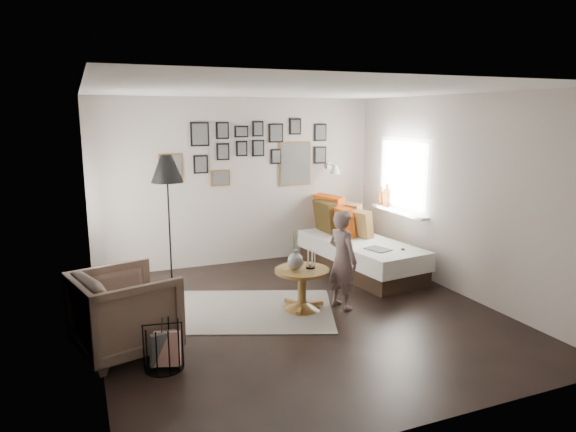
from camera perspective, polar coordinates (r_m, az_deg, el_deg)
name	(u,v)px	position (r m, az deg, el deg)	size (l,w,h in m)	color
ground	(300,314)	(6.23, 1.35, -10.85)	(4.80, 4.80, 0.00)	black
wall_back	(239,182)	(8.09, -5.48, 3.79)	(4.50, 4.50, 0.00)	#A99D94
wall_front	(435,262)	(3.85, 16.04, -4.92)	(4.50, 4.50, 0.00)	#A99D94
wall_left	(91,223)	(5.38, -21.08, -0.69)	(4.80, 4.80, 0.00)	#A99D94
wall_right	(458,195)	(7.07, 18.35, 2.19)	(4.80, 4.80, 0.00)	#A99D94
ceiling	(301,90)	(5.78, 1.48, 13.79)	(4.80, 4.80, 0.00)	white
door_left	(90,224)	(6.61, -21.11, -0.81)	(0.00, 2.14, 2.14)	white
window_right	(394,207)	(8.13, 11.66, 1.02)	(0.15, 1.32, 1.30)	white
gallery_wall	(256,153)	(8.12, -3.55, 6.99)	(2.74, 0.03, 1.08)	brown
wall_sconce	(335,169)	(8.42, 5.22, 5.20)	(0.18, 0.36, 0.16)	white
rug	(249,310)	(6.34, -4.31, -10.43)	(2.00, 1.40, 0.01)	beige
pedestal_table	(302,291)	(6.28, 1.56, -8.34)	(0.66, 0.66, 0.52)	brown
vase	(295,258)	(6.14, 0.82, -4.67)	(0.19, 0.19, 0.47)	black
candles	(311,259)	(6.20, 2.52, -4.75)	(0.11, 0.11, 0.24)	black
daybed	(357,249)	(7.86, 7.69, -3.65)	(1.19, 2.29, 1.07)	black
magazine_on_daybed	(378,249)	(7.25, 9.96, -3.65)	(0.24, 0.33, 0.02)	black
armchair	(125,312)	(5.42, -17.66, -10.13)	(0.89, 0.92, 0.83)	brown
armchair_cushion	(124,304)	(5.44, -17.75, -9.33)	(0.38, 0.38, 0.09)	beige
floor_lamp	(167,174)	(6.98, -13.29, 4.59)	(0.42, 0.42, 1.82)	black
magazine_basket	(163,347)	(5.06, -13.67, -13.91)	(0.41, 0.41, 0.44)	black
demijohn_large	(402,270)	(7.39, 12.57, -5.91)	(0.34, 0.34, 0.51)	black
demijohn_small	(421,272)	(7.43, 14.56, -6.08)	(0.30, 0.30, 0.47)	black
child	(342,260)	(6.28, 6.07, -4.84)	(0.44, 0.29, 1.22)	#675351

